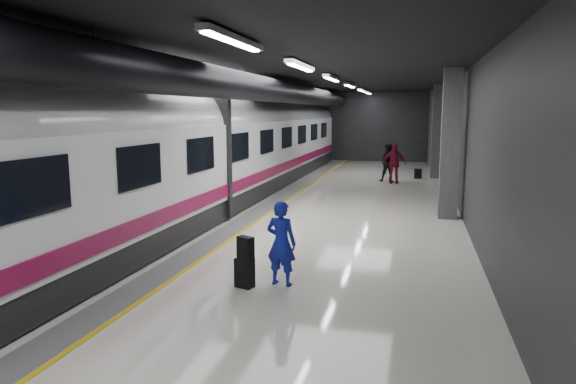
# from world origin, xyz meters

# --- Properties ---
(ground) EXTENTS (40.00, 40.00, 0.00)m
(ground) POSITION_xyz_m (0.00, 0.00, 0.00)
(ground) COLOR white
(ground) RESTS_ON ground
(platform_hall) EXTENTS (10.02, 40.02, 4.51)m
(platform_hall) POSITION_xyz_m (-0.29, 0.96, 3.54)
(platform_hall) COLOR black
(platform_hall) RESTS_ON ground
(train) EXTENTS (3.05, 38.00, 4.05)m
(train) POSITION_xyz_m (-3.25, -0.00, 2.07)
(train) COLOR black
(train) RESTS_ON ground
(traveler_main) EXTENTS (0.65, 0.49, 1.61)m
(traveler_main) POSITION_xyz_m (1.18, -5.20, 0.81)
(traveler_main) COLOR #182EB5
(traveler_main) RESTS_ON ground
(suitcase_main) EXTENTS (0.39, 0.31, 0.55)m
(suitcase_main) POSITION_xyz_m (0.55, -5.49, 0.27)
(suitcase_main) COLOR black
(suitcase_main) RESTS_ON ground
(shoulder_bag) EXTENTS (0.36, 0.29, 0.42)m
(shoulder_bag) POSITION_xyz_m (0.58, -5.50, 0.76)
(shoulder_bag) COLOR black
(shoulder_bag) RESTS_ON suitcase_main
(traveler_far_a) EXTENTS (0.89, 0.70, 1.79)m
(traveler_far_a) POSITION_xyz_m (2.37, 9.86, 0.90)
(traveler_far_a) COLOR black
(traveler_far_a) RESTS_ON ground
(traveler_far_b) EXTENTS (1.10, 0.55, 1.81)m
(traveler_far_b) POSITION_xyz_m (2.60, 9.54, 0.91)
(traveler_far_b) COLOR maroon
(traveler_far_b) RESTS_ON ground
(suitcase_far) EXTENTS (0.37, 0.30, 0.47)m
(suitcase_far) POSITION_xyz_m (3.69, 11.48, 0.24)
(suitcase_far) COLOR black
(suitcase_far) RESTS_ON ground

